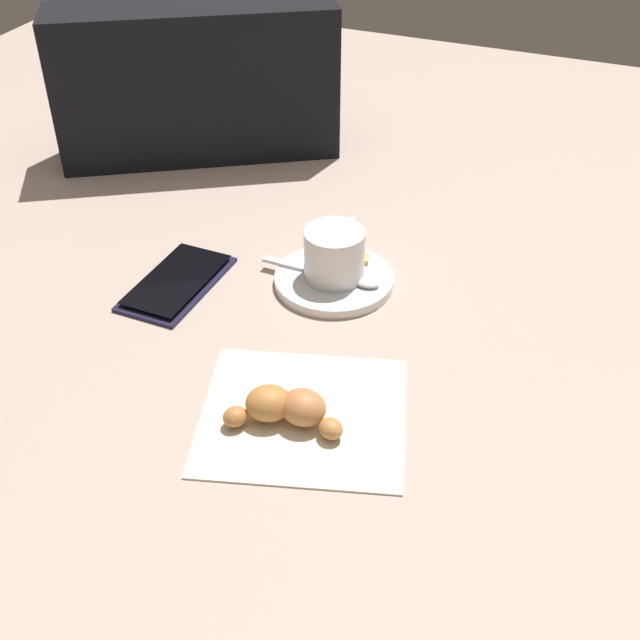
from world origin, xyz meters
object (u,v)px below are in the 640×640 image
(saucer, at_px, (334,280))
(sugar_packet, at_px, (339,257))
(napkin, at_px, (303,415))
(croissant, at_px, (285,408))
(teaspoon, at_px, (339,276))
(espresso_cup, at_px, (335,253))
(laptop_bag, at_px, (197,83))
(cell_phone, at_px, (177,282))

(saucer, distance_m, sugar_packet, 0.03)
(saucer, height_order, sugar_packet, sugar_packet)
(napkin, distance_m, croissant, 0.02)
(saucer, xyz_separation_m, croissant, (-0.22, -0.04, 0.01))
(teaspoon, distance_m, napkin, 0.21)
(croissant, bearing_deg, espresso_cup, 10.20)
(espresso_cup, bearing_deg, croissant, -169.80)
(espresso_cup, relative_size, laptop_bag, 0.25)
(teaspoon, height_order, laptop_bag, laptop_bag)
(saucer, relative_size, cell_phone, 0.93)
(espresso_cup, bearing_deg, saucer, 173.40)
(croissant, height_order, laptop_bag, laptop_bag)
(cell_phone, height_order, laptop_bag, laptop_bag)
(saucer, height_order, croissant, croissant)
(sugar_packet, xyz_separation_m, napkin, (-0.24, -0.06, -0.01))
(saucer, height_order, laptop_bag, laptop_bag)
(sugar_packet, distance_m, croissant, 0.26)
(saucer, height_order, espresso_cup, espresso_cup)
(espresso_cup, xyz_separation_m, teaspoon, (-0.00, -0.01, -0.03))
(napkin, xyz_separation_m, cell_phone, (0.14, 0.21, 0.00))
(saucer, distance_m, napkin, 0.21)
(sugar_packet, relative_size, croissant, 0.59)
(teaspoon, bearing_deg, sugar_packet, 21.73)
(cell_phone, bearing_deg, napkin, -123.06)
(napkin, height_order, cell_phone, cell_phone)
(napkin, xyz_separation_m, croissant, (-0.01, 0.01, 0.02))
(teaspoon, height_order, napkin, teaspoon)
(sugar_packet, distance_m, cell_phone, 0.18)
(napkin, relative_size, cell_phone, 1.29)
(saucer, bearing_deg, laptop_bag, 51.42)
(sugar_packet, bearing_deg, napkin, 88.09)
(sugar_packet, height_order, laptop_bag, laptop_bag)
(saucer, xyz_separation_m, laptop_bag, (0.23, 0.29, 0.10))
(laptop_bag, bearing_deg, cell_phone, 82.36)
(saucer, relative_size, teaspoon, 0.95)
(espresso_cup, bearing_deg, napkin, -166.29)
(espresso_cup, relative_size, sugar_packet, 1.42)
(saucer, distance_m, teaspoon, 0.01)
(teaspoon, distance_m, laptop_bag, 0.39)
(espresso_cup, distance_m, cell_phone, 0.18)
(teaspoon, xyz_separation_m, sugar_packet, (0.03, 0.01, 0.00))
(croissant, relative_size, laptop_bag, 0.30)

